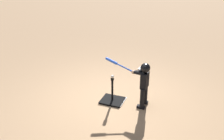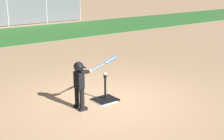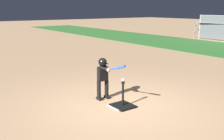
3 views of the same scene
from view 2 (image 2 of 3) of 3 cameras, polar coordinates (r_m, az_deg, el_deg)
name	(u,v)px [view 2 (image 2 of 3)]	position (r m, az deg, el deg)	size (l,w,h in m)	color
ground_plane	(106,101)	(7.26, -1.15, -5.70)	(90.00, 90.00, 0.00)	tan
home_plate	(104,101)	(7.23, -1.39, -5.70)	(0.44, 0.44, 0.02)	white
batting_tee	(105,98)	(7.27, -1.24, -5.10)	(0.52, 0.47, 0.61)	black
batter_child	(81,79)	(6.66, -5.73, -1.67)	(1.05, 0.33, 1.06)	black
baseball	(105,74)	(7.08, -1.26, -0.70)	(0.07, 0.07, 0.07)	white
bleachers_far_left	(56,13)	(23.22, -10.29, 10.26)	(2.82, 2.11, 0.99)	gray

